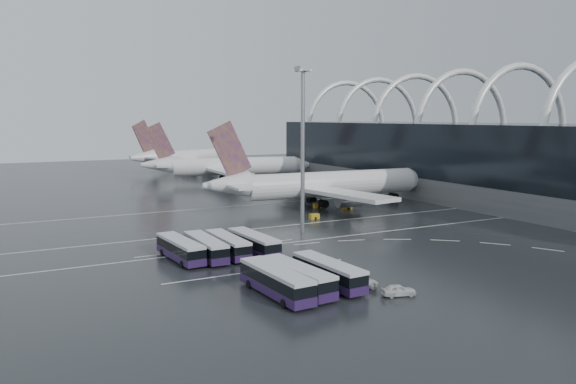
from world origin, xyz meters
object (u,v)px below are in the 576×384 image
bus_row_near_a (180,249)px  bus_row_near_c (228,245)px  bus_row_near_b (206,247)px  airliner_gate_b (226,167)px  van_curve_a (355,283)px  airliner_main (321,185)px  gse_cart_belly_c (314,216)px  floodlight_mast (303,130)px  gse_cart_belly_a (347,207)px  gse_cart_belly_b (352,199)px  bus_row_far_c (328,272)px  bus_row_far_b (297,277)px  van_curve_b (398,290)px  bus_row_far_a (276,281)px  bus_row_near_d (254,243)px  gse_cart_belly_e (318,206)px  airliner_gate_c (191,158)px

bus_row_near_a → bus_row_near_c: bearing=-99.4°
bus_row_near_b → airliner_gate_b: bearing=-23.5°
bus_row_near_b → van_curve_a: 26.56m
airliner_main → gse_cart_belly_c: bearing=-122.4°
airliner_main → bus_row_near_c: size_ratio=4.83×
floodlight_mast → gse_cart_belly_a: bearing=39.9°
van_curve_a → airliner_gate_b: bearing=-16.8°
gse_cart_belly_b → bus_row_far_c: bearing=-126.5°
bus_row_far_b → gse_cart_belly_c: size_ratio=6.58×
bus_row_far_c → gse_cart_belly_a: (36.03, 49.73, -1.18)m
airliner_main → bus_row_far_b: airliner_main is taller
bus_row_near_a → gse_cart_belly_c: 41.37m
bus_row_near_c → gse_cart_belly_a: bearing=-56.0°
van_curve_b → bus_row_far_a: bearing=78.8°
van_curve_b → gse_cart_belly_b: bearing=-13.2°
airliner_main → bus_row_near_d: size_ratio=4.66×
van_curve_a → gse_cart_belly_a: van_curve_a is taller
bus_row_far_c → van_curve_a: 3.82m
bus_row_near_c → bus_row_near_d: (4.12, -0.89, 0.05)m
airliner_main → bus_row_far_b: bearing=-120.0°
van_curve_a → airliner_main: bearing=-30.2°
gse_cart_belly_c → gse_cart_belly_e: gse_cart_belly_c is taller
bus_row_far_b → gse_cart_belly_e: 65.55m
van_curve_a → gse_cart_belly_a: bearing=-35.5°
floodlight_mast → bus_row_near_c: bearing=-152.9°
bus_row_near_c → bus_row_far_c: bus_row_far_c is taller
gse_cart_belly_b → van_curve_b: bearing=-120.1°
van_curve_b → gse_cart_belly_a: (30.75, 57.45, -0.13)m
van_curve_b → gse_cart_belly_c: van_curve_b is taller
bus_row_near_d → bus_row_far_b: bus_row_far_b is taller
bus_row_far_b → floodlight_mast: floodlight_mast is taller
bus_row_near_c → gse_cart_belly_a: (41.76, 28.78, -1.14)m
airliner_gate_c → gse_cart_belly_e: bearing=-110.2°
gse_cart_belly_b → bus_row_near_a: bearing=-146.2°
bus_row_far_c → floodlight_mast: bearing=-26.5°
van_curve_b → gse_cart_belly_c: 52.88m
gse_cart_belly_a → airliner_main: bearing=114.9°
van_curve_a → bus_row_far_a: bearing=73.9°
bus_row_near_b → van_curve_a: bus_row_near_b is taller
airliner_gate_b → gse_cart_belly_b: airliner_gate_b is taller
airliner_gate_c → gse_cart_belly_e: size_ratio=28.04×
bus_row_near_b → bus_row_far_b: size_ratio=0.96×
airliner_gate_b → bus_row_far_c: 120.94m
airliner_gate_c → bus_row_near_c: 146.52m
bus_row_far_a → bus_row_near_b: bearing=0.9°
airliner_main → gse_cart_belly_c: size_ratio=29.93×
bus_row_near_a → gse_cart_belly_a: 56.72m
airliner_gate_c → bus_row_far_c: size_ratio=4.29×
airliner_gate_b → bus_row_far_c: (-31.81, -116.64, -3.27)m
airliner_gate_b → gse_cart_belly_b: size_ratio=30.36×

